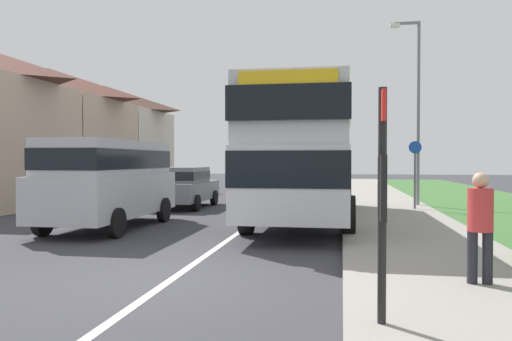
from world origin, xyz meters
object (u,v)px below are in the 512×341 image
object	(u,v)px
cycle_route_sign	(415,172)
parked_car_grey	(183,185)
pedestrian_at_stop	(480,222)
double_decker_bus	(305,150)
bus_stop_sign	(382,189)
street_lamp_mid	(416,101)
parked_van_silver	(109,177)

from	to	relation	value
cycle_route_sign	parked_car_grey	bearing A→B (deg)	179.13
parked_car_grey	pedestrian_at_stop	distance (m)	13.73
double_decker_bus	bus_stop_sign	world-z (taller)	double_decker_bus
parked_car_grey	street_lamp_mid	world-z (taller)	street_lamp_mid
parked_car_grey	cycle_route_sign	bearing A→B (deg)	-0.87
parked_car_grey	pedestrian_at_stop	xyz separation A→B (m)	(7.97, -11.18, 0.10)
pedestrian_at_stop	parked_car_grey	bearing A→B (deg)	125.48
parked_van_silver	street_lamp_mid	size ratio (longest dim) A/B	0.71
pedestrian_at_stop	cycle_route_sign	size ratio (longest dim) A/B	0.66
cycle_route_sign	street_lamp_mid	size ratio (longest dim) A/B	0.35
street_lamp_mid	double_decker_bus	bearing A→B (deg)	-126.94
cycle_route_sign	street_lamp_mid	distance (m)	3.15
double_decker_bus	pedestrian_at_stop	bearing A→B (deg)	-68.41
parked_van_silver	pedestrian_at_stop	distance (m)	9.67
parked_car_grey	double_decker_bus	bearing A→B (deg)	-36.22
street_lamp_mid	bus_stop_sign	bearing A→B (deg)	-99.17
bus_stop_sign	cycle_route_sign	size ratio (longest dim) A/B	1.03
bus_stop_sign	cycle_route_sign	bearing A→B (deg)	80.69
double_decker_bus	parked_car_grey	bearing A→B (deg)	143.78
double_decker_bus	cycle_route_sign	size ratio (longest dim) A/B	3.94
parked_van_silver	parked_car_grey	xyz separation A→B (m)	(0.13, 5.92, -0.52)
pedestrian_at_stop	cycle_route_sign	world-z (taller)	cycle_route_sign
street_lamp_mid	cycle_route_sign	bearing A→B (deg)	-98.04
parked_car_grey	cycle_route_sign	size ratio (longest dim) A/B	1.63
pedestrian_at_stop	street_lamp_mid	distance (m)	13.08
double_decker_bus	parked_van_silver	bearing A→B (deg)	-156.15
cycle_route_sign	bus_stop_sign	bearing A→B (deg)	-99.31
parked_van_silver	double_decker_bus	bearing A→B (deg)	23.85
parked_van_silver	pedestrian_at_stop	world-z (taller)	parked_van_silver
double_decker_bus	bus_stop_sign	bearing A→B (deg)	-81.01
cycle_route_sign	parked_van_silver	bearing A→B (deg)	-146.53
double_decker_bus	pedestrian_at_stop	world-z (taller)	double_decker_bus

